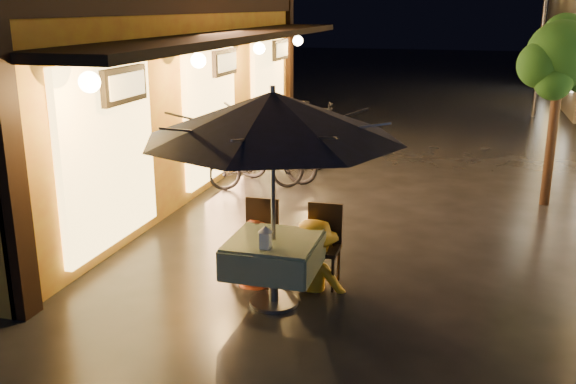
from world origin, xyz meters
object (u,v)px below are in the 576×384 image
(patio_umbrella, at_px, (273,116))
(bicycle_0, at_px, (256,164))
(cafe_table, at_px, (274,255))
(table_lantern, at_px, (265,236))
(person_orange, at_px, (253,221))
(person_yellow, at_px, (314,222))

(patio_umbrella, distance_m, bicycle_0, 5.07)
(cafe_table, distance_m, bicycle_0, 4.79)
(table_lantern, bearing_deg, person_orange, 116.61)
(cafe_table, relative_size, bicycle_0, 0.56)
(cafe_table, bearing_deg, patio_umbrella, -90.00)
(table_lantern, bearing_deg, cafe_table, 90.00)
(person_orange, relative_size, bicycle_0, 0.87)
(patio_umbrella, bearing_deg, bicycle_0, 110.59)
(person_orange, bearing_deg, cafe_table, 138.51)
(person_orange, bearing_deg, table_lantern, 127.27)
(bicycle_0, bearing_deg, patio_umbrella, 175.92)
(table_lantern, height_order, bicycle_0, table_lantern)
(person_orange, height_order, person_yellow, person_yellow)
(patio_umbrella, distance_m, table_lantern, 1.26)
(bicycle_0, bearing_deg, cafe_table, 175.92)
(cafe_table, xyz_separation_m, person_orange, (-0.41, 0.53, 0.18))
(patio_umbrella, xyz_separation_m, person_yellow, (0.32, 0.57, -1.33))
(person_orange, bearing_deg, patio_umbrella, 138.51)
(person_yellow, distance_m, bicycle_0, 4.41)
(table_lantern, xyz_separation_m, bicycle_0, (-1.68, 4.77, -0.45))
(cafe_table, distance_m, person_yellow, 0.70)
(cafe_table, height_order, bicycle_0, bicycle_0)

